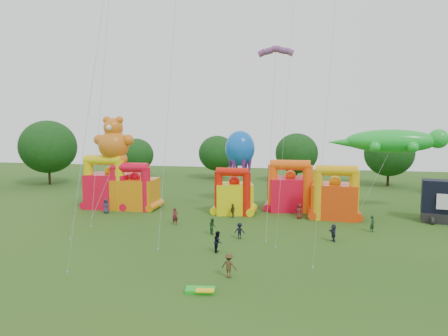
% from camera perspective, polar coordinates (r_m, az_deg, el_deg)
% --- Properties ---
extents(ground, '(160.00, 160.00, 0.00)m').
position_cam_1_polar(ground, '(27.48, -10.70, -18.07)').
color(ground, '#224D15').
rests_on(ground, ground).
extents(tree_ring, '(123.74, 125.85, 12.07)m').
position_cam_1_polar(tree_ring, '(26.58, -12.84, -4.77)').
color(tree_ring, '#352314').
rests_on(tree_ring, ground).
extents(bouncy_castle_0, '(5.82, 4.71, 7.27)m').
position_cam_1_polar(bouncy_castle_0, '(56.35, -16.09, -2.71)').
color(bouncy_castle_0, red).
rests_on(bouncy_castle_0, ground).
extents(bouncy_castle_1, '(5.66, 4.60, 6.36)m').
position_cam_1_polar(bouncy_castle_1, '(54.78, -12.64, -3.23)').
color(bouncy_castle_1, orange).
rests_on(bouncy_castle_1, ground).
extents(bouncy_castle_2, '(5.24, 4.56, 5.97)m').
position_cam_1_polar(bouncy_castle_2, '(50.59, 1.43, -3.99)').
color(bouncy_castle_2, yellow).
rests_on(bouncy_castle_2, ground).
extents(bouncy_castle_3, '(6.49, 5.61, 6.78)m').
position_cam_1_polar(bouncy_castle_3, '(53.31, 9.42, -3.25)').
color(bouncy_castle_3, red).
rests_on(bouncy_castle_3, ground).
extents(bouncy_castle_4, '(5.69, 4.75, 6.54)m').
position_cam_1_polar(bouncy_castle_4, '(49.96, 15.55, -4.13)').
color(bouncy_castle_4, '#E63D0C').
rests_on(bouncy_castle_4, ground).
extents(teddy_bear_kite, '(5.57, 7.46, 12.45)m').
position_cam_1_polar(teddy_bear_kite, '(54.24, -15.72, 2.35)').
color(teddy_bear_kite, orange).
rests_on(teddy_bear_kite, ground).
extents(gecko_kite, '(14.84, 9.26, 10.81)m').
position_cam_1_polar(gecko_kite, '(53.71, 21.37, -0.01)').
color(gecko_kite, green).
rests_on(gecko_kite, ground).
extents(octopus_kite, '(4.20, 11.23, 10.51)m').
position_cam_1_polar(octopus_kite, '(55.45, 2.20, 0.58)').
color(octopus_kite, blue).
rests_on(octopus_kite, ground).
extents(parafoil_kites, '(22.80, 11.88, 28.34)m').
position_cam_1_polar(parafoil_kites, '(42.21, -9.57, 9.03)').
color(parafoil_kites, red).
rests_on(parafoil_kites, ground).
extents(diamond_kites, '(25.80, 15.80, 40.58)m').
position_cam_1_polar(diamond_kites, '(36.43, -2.39, 13.88)').
color(diamond_kites, red).
rests_on(diamond_kites, ground).
extents(folded_kite_bundle, '(2.13, 1.33, 0.31)m').
position_cam_1_polar(folded_kite_bundle, '(28.18, -3.32, -17.03)').
color(folded_kite_bundle, green).
rests_on(folded_kite_bundle, ground).
extents(spectator_0, '(0.94, 0.63, 1.87)m').
position_cam_1_polar(spectator_0, '(53.05, -16.50, -5.26)').
color(spectator_0, '#282F43').
rests_on(spectator_0, ground).
extents(spectator_1, '(0.84, 0.79, 1.93)m').
position_cam_1_polar(spectator_1, '(45.52, -7.00, -6.89)').
color(spectator_1, maroon).
rests_on(spectator_1, ground).
extents(spectator_2, '(1.00, 1.04, 1.68)m').
position_cam_1_polar(spectator_2, '(41.47, -1.66, -8.32)').
color(spectator_2, '#1C4622').
rests_on(spectator_2, ground).
extents(spectator_3, '(1.04, 0.62, 1.58)m').
position_cam_1_polar(spectator_3, '(39.96, 2.25, -8.96)').
color(spectator_3, black).
rests_on(spectator_3, ground).
extents(spectator_4, '(0.73, 1.08, 1.70)m').
position_cam_1_polar(spectator_4, '(48.76, 1.25, -6.10)').
color(spectator_4, '#453D1B').
rests_on(spectator_4, ground).
extents(spectator_5, '(0.85, 1.66, 1.71)m').
position_cam_1_polar(spectator_5, '(40.37, 15.35, -8.93)').
color(spectator_5, '#24253C').
rests_on(spectator_5, ground).
extents(spectator_6, '(1.05, 0.98, 1.81)m').
position_cam_1_polar(spectator_6, '(48.99, 10.70, -6.09)').
color(spectator_6, maroon).
rests_on(spectator_6, ground).
extents(spectator_7, '(0.69, 0.76, 1.73)m').
position_cam_1_polar(spectator_7, '(45.16, 20.44, -7.48)').
color(spectator_7, '#16371F').
rests_on(spectator_7, ground).
extents(spectator_8, '(0.73, 0.93, 1.89)m').
position_cam_1_polar(spectator_8, '(35.89, -0.87, -10.47)').
color(spectator_8, black).
rests_on(spectator_8, ground).
extents(spectator_9, '(1.30, 0.91, 1.84)m').
position_cam_1_polar(spectator_9, '(30.28, 0.71, -13.74)').
color(spectator_9, '#49351D').
rests_on(spectator_9, ground).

